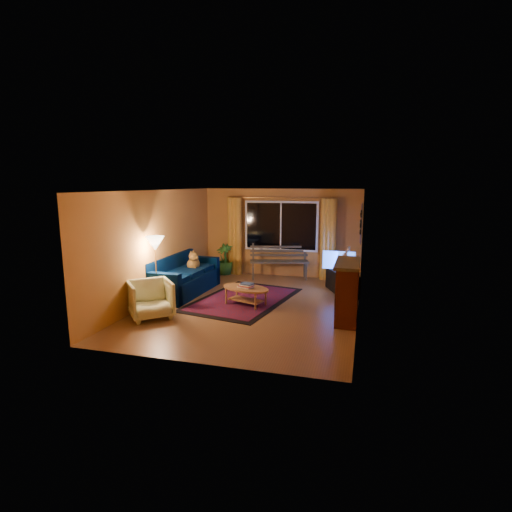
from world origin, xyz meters
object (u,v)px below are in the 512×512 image
(sofa, at_px, (183,275))
(coffee_table, at_px, (246,296))
(armchair, at_px, (151,297))
(bench, at_px, (279,270))
(tv_console, at_px, (342,282))
(floor_lamp, at_px, (156,271))

(sofa, bearing_deg, coffee_table, -14.58)
(coffee_table, bearing_deg, armchair, -141.43)
(bench, xyz_separation_m, armchair, (-1.77, -3.92, 0.17))
(sofa, distance_m, coffee_table, 1.86)
(bench, relative_size, coffee_table, 1.45)
(bench, distance_m, coffee_table, 2.65)
(armchair, bearing_deg, coffee_table, -3.51)
(sofa, xyz_separation_m, armchair, (0.17, -1.82, -0.04))
(bench, height_order, armchair, armchair)
(coffee_table, bearing_deg, bench, 86.17)
(armchair, distance_m, tv_console, 4.59)
(armchair, bearing_deg, sofa, 53.15)
(bench, height_order, coffee_table, bench)
(armchair, bearing_deg, tv_console, -3.10)
(sofa, height_order, floor_lamp, floor_lamp)
(sofa, height_order, armchair, sofa)
(floor_lamp, bearing_deg, bench, 57.35)
(bench, distance_m, armchair, 4.30)
(sofa, relative_size, tv_console, 1.78)
(sofa, relative_size, coffee_table, 2.00)
(floor_lamp, distance_m, coffee_table, 2.02)
(bench, relative_size, armchair, 1.98)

